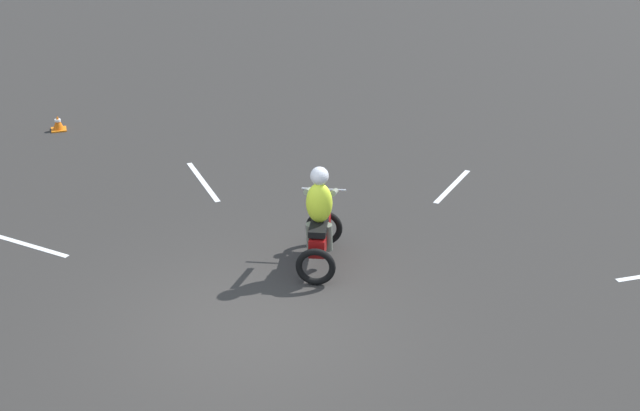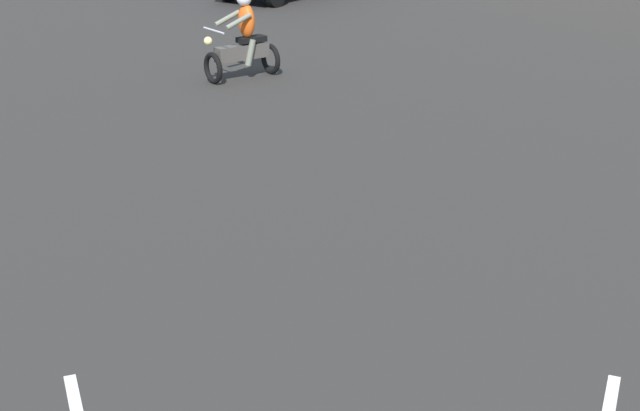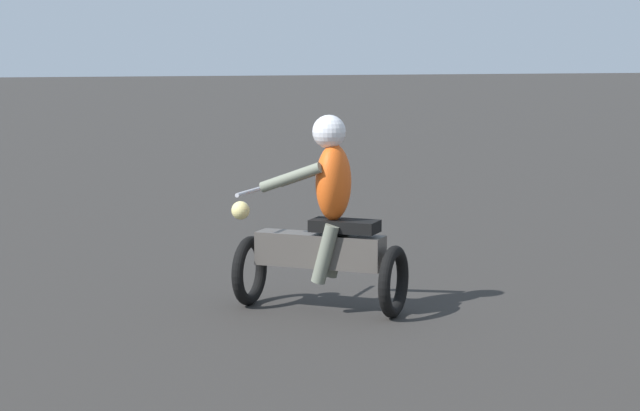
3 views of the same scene
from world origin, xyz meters
TOP-DOWN VIEW (x-y plane):
  - ground_plane at (0.00, 0.00)m, footprint 120.00×120.00m
  - motorcycle_rider_foreground at (1.41, -1.38)m, footprint 1.54×1.11m
  - traffic_cone_far_right at (8.86, 2.28)m, footprint 0.32×0.32m
  - lane_stripe_e at (5.16, -0.21)m, footprint 1.98×0.30m
  - lane_stripe_ne at (3.58, 3.12)m, footprint 1.58×1.58m
  - lane_stripe_se at (3.59, -4.63)m, footprint 1.28×1.28m

SIDE VIEW (x-z plane):
  - ground_plane at x=0.00m, z-range 0.00..0.00m
  - lane_stripe_e at x=5.16m, z-range 0.00..0.01m
  - lane_stripe_ne at x=3.58m, z-range 0.00..0.01m
  - lane_stripe_se at x=3.59m, z-range 0.00..0.01m
  - traffic_cone_far_right at x=8.86m, z-range -0.01..0.32m
  - motorcycle_rider_foreground at x=1.41m, z-range -0.10..1.56m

